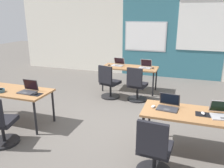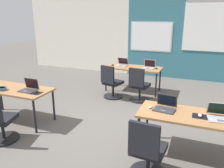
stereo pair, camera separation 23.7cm
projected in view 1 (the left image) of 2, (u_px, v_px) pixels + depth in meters
ground_plane at (103, 122)px, 4.83m from camera, size 24.00×24.00×0.00m
back_wall_assembly at (145, 37)px, 8.20m from camera, size 10.00×0.27×2.80m
desk_near_left at (12, 93)px, 4.63m from camera, size 1.60×0.70×0.72m
desk_near_right at (194, 116)px, 3.56m from camera, size 1.60×0.70×0.72m
desk_far_center at (130, 69)px, 6.63m from camera, size 1.60×0.70×0.72m
laptop_far_right at (145, 66)px, 6.49m from camera, size 0.34×0.30×0.23m
mouse_far_right at (153, 68)px, 6.40m from camera, size 0.06×0.10×0.03m
chair_far_right at (137, 87)px, 5.90m from camera, size 0.52×0.57×0.92m
laptop_far_left at (118, 64)px, 6.78m from camera, size 0.36×0.34×0.22m
mouse_far_left at (109, 65)px, 6.79m from camera, size 0.08×0.11×0.03m
chair_far_left at (109, 85)px, 6.11m from camera, size 0.54×0.59×0.92m
laptop_near_left_inner at (28, 90)px, 4.47m from camera, size 0.33×0.27×0.24m
mousepad_near_left_inner at (36, 94)px, 4.35m from camera, size 0.22×0.19×0.00m
mouse_near_left_inner at (36, 93)px, 4.34m from camera, size 0.06×0.10×0.03m
laptop_near_right_end at (222, 113)px, 3.41m from camera, size 0.37×0.36×0.22m
mousepad_near_right_end at (203, 114)px, 3.49m from camera, size 0.22×0.19×0.00m
mouse_near_right_end at (203, 113)px, 3.48m from camera, size 0.07×0.11×0.03m
laptop_near_right_inner at (168, 105)px, 3.71m from camera, size 0.36×0.33×0.23m
mouse_near_right_inner at (153, 106)px, 3.75m from camera, size 0.08×0.11×0.03m
chair_near_right_inner at (154, 153)px, 3.11m from camera, size 0.52×0.55×0.92m
snack_bowl at (0, 90)px, 4.48m from camera, size 0.18×0.18×0.06m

